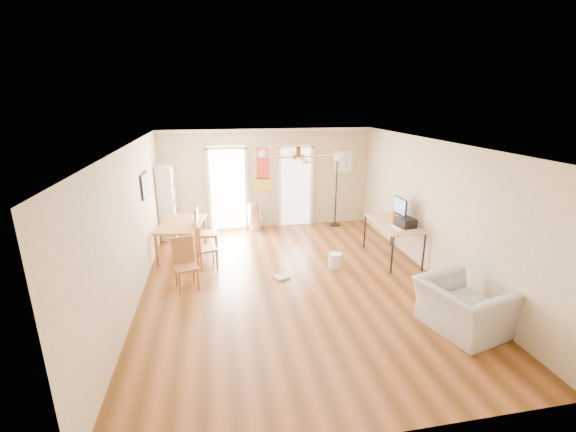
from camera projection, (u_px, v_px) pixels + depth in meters
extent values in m
plane|color=brown|center=(294.00, 284.00, 7.22)|extent=(7.00, 7.00, 0.00)
cube|color=red|center=(263.00, 170.00, 10.01)|extent=(0.46, 0.03, 1.10)
cube|color=white|center=(343.00, 162.00, 10.34)|extent=(0.50, 0.04, 0.60)
cube|color=black|center=(145.00, 185.00, 7.55)|extent=(0.04, 0.66, 0.48)
cylinder|color=silver|center=(255.00, 217.00, 10.04)|extent=(0.41, 0.41, 0.74)
cube|color=white|center=(396.00, 228.00, 7.79)|extent=(0.14, 0.36, 0.01)
cube|color=black|center=(406.00, 222.00, 7.87)|extent=(0.35, 0.39, 0.18)
cylinder|color=orange|center=(394.00, 217.00, 8.09)|extent=(0.08, 0.08, 0.25)
cylinder|color=silver|center=(335.00, 261.00, 7.87)|extent=(0.28, 0.28, 0.30)
cylinder|color=silver|center=(436.00, 292.00, 6.57)|extent=(0.35, 0.35, 0.32)
cube|color=#A8A8A3|center=(282.00, 277.00, 7.43)|extent=(0.33, 0.30, 0.04)
imported|color=#ADADA8|center=(462.00, 307.00, 5.68)|extent=(1.27, 1.37, 0.75)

